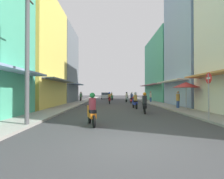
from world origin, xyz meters
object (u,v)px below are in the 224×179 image
motorbike_red (132,99)px  pedestrian_far (81,97)px  motorbike_maroon (109,99)px  parked_car (105,96)px  motorbike_green (112,97)px  motorbike_white (127,98)px  motorbike_black (145,104)px  pedestrian_midway (81,97)px  pedestrian_crossing (178,100)px  vendor_umbrella (186,85)px  street_sign_no_entry (209,90)px  motorbike_orange (92,111)px  pedestrian_foreground (151,97)px  utility_pole (27,54)px  motorbike_blue (135,101)px

motorbike_red → pedestrian_far: size_ratio=1.15×
motorbike_maroon → parked_car: motorbike_maroon is taller
motorbike_green → motorbike_white: bearing=-69.9°
motorbike_black → pedestrian_midway: pedestrian_midway is taller
pedestrian_crossing → vendor_umbrella: 2.30m
pedestrian_crossing → vendor_umbrella: bearing=-89.5°
pedestrian_crossing → street_sign_no_entry: 7.46m
motorbike_red → motorbike_orange: bearing=-103.5°
motorbike_white → vendor_umbrella: 14.40m
motorbike_white → motorbike_green: same height
pedestrian_midway → motorbike_green: bearing=43.0°
motorbike_orange → street_sign_no_entry: 6.35m
motorbike_red → parked_car: (-4.13, 17.37, 0.04)m
motorbike_black → pedestrian_foreground: size_ratio=1.07×
motorbike_white → pedestrian_far: 8.00m
motorbike_white → motorbike_green: bearing=110.1°
motorbike_black → motorbike_green: bearing=96.2°
utility_pole → motorbike_maroon: bearing=77.1°
pedestrian_crossing → pedestrian_midway: bearing=130.0°
parked_car → motorbike_black: bearing=-82.2°
utility_pole → pedestrian_foreground: bearing=62.8°
motorbike_orange → pedestrian_foreground: pedestrian_foreground is taller
motorbike_blue → motorbike_black: size_ratio=1.00×
motorbike_green → vendor_umbrella: size_ratio=0.74×
pedestrian_far → vendor_umbrella: bearing=-55.5°
motorbike_maroon → parked_car: size_ratio=0.43×
motorbike_white → motorbike_maroon: 5.17m
motorbike_white → motorbike_green: size_ratio=1.00×
street_sign_no_entry → pedestrian_far: bearing=115.1°
motorbike_blue → motorbike_white: bearing=89.2°
pedestrian_crossing → pedestrian_midway: pedestrian_crossing is taller
vendor_umbrella → pedestrian_far: bearing=124.5°
motorbike_white → motorbike_maroon: (-2.67, -4.43, 0.00)m
motorbike_orange → motorbike_white: same height
motorbike_maroon → utility_pole: bearing=-102.9°
motorbike_white → pedestrian_far: motorbike_white is taller
motorbike_orange → vendor_umbrella: bearing=42.0°
pedestrian_crossing → vendor_umbrella: size_ratio=0.69×
pedestrian_midway → street_sign_no_entry: street_sign_no_entry is taller
motorbike_orange → motorbike_maroon: bearing=87.3°
motorbike_black → pedestrian_midway: (-7.52, 16.61, 0.09)m
motorbike_green → vendor_umbrella: vendor_umbrella is taller
pedestrian_far → pedestrian_crossing: pedestrian_crossing is taller
motorbike_white → motorbike_black: size_ratio=0.99×
motorbike_white → motorbike_green: 6.64m
motorbike_maroon → motorbike_blue: bearing=-70.0°
pedestrian_far → street_sign_no_entry: 24.26m
motorbike_maroon → utility_pole: 16.86m
vendor_umbrella → street_sign_no_entry: size_ratio=0.92×
motorbike_orange → motorbike_black: 6.18m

